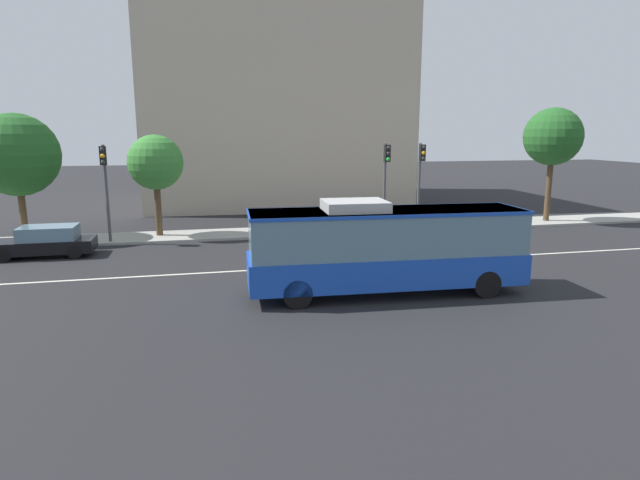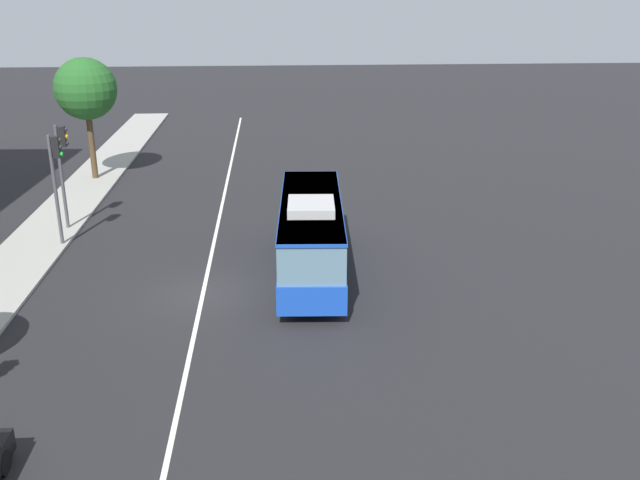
% 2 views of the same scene
% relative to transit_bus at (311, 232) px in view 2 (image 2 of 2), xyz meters
% --- Properties ---
extents(ground_plane, '(160.00, 160.00, 0.00)m').
position_rel_transit_bus_xyz_m(ground_plane, '(-1.89, 4.36, -1.81)').
color(ground_plane, black).
extents(lane_centre_line, '(76.00, 0.16, 0.01)m').
position_rel_transit_bus_xyz_m(lane_centre_line, '(-1.89, 4.36, -1.80)').
color(lane_centre_line, silver).
rests_on(lane_centre_line, ground_plane).
extents(transit_bus, '(10.11, 3.00, 3.46)m').
position_rel_transit_bus_xyz_m(transit_bus, '(0.00, 0.00, 0.00)').
color(transit_bus, '#1947B7').
rests_on(transit_bus, ground_plane).
extents(traffic_light_mid_block, '(0.33, 0.62, 5.20)m').
position_rel_transit_bus_xyz_m(traffic_light_mid_block, '(3.94, 11.16, 1.75)').
color(traffic_light_mid_block, '#47474C').
rests_on(traffic_light_mid_block, ground_plane).
extents(traffic_light_far_corner, '(0.33, 0.62, 5.20)m').
position_rel_transit_bus_xyz_m(traffic_light_far_corner, '(6.22, 11.51, 1.75)').
color(traffic_light_far_corner, '#47474C').
rests_on(traffic_light_far_corner, ground_plane).
extents(street_tree_kerbside_right, '(3.65, 3.65, 7.39)m').
position_rel_transit_bus_xyz_m(street_tree_kerbside_right, '(15.61, 12.48, 3.71)').
color(street_tree_kerbside_right, '#4C3823').
rests_on(street_tree_kerbside_right, ground_plane).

